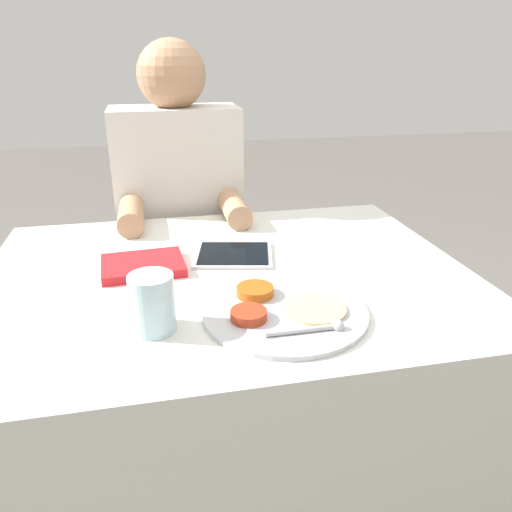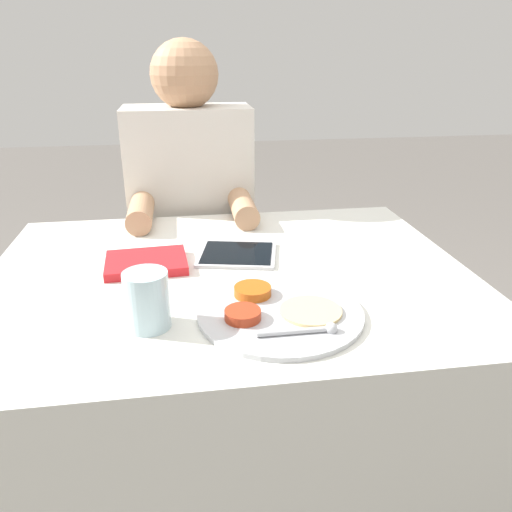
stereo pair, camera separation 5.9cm
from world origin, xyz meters
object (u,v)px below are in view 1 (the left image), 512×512
(red_notebook, at_px, (143,266))
(drinking_glass, at_px, (152,303))
(tablet_device, at_px, (234,255))
(person_diner, at_px, (183,251))
(thali_tray, at_px, (283,310))

(red_notebook, xyz_separation_m, drinking_glass, (0.02, -0.27, 0.04))
(red_notebook, xyz_separation_m, tablet_device, (0.21, 0.03, -0.00))
(tablet_device, relative_size, drinking_glass, 2.01)
(red_notebook, relative_size, tablet_device, 0.89)
(tablet_device, distance_m, drinking_glass, 0.36)
(person_diner, bearing_deg, red_notebook, -103.14)
(red_notebook, distance_m, drinking_glass, 0.27)
(tablet_device, distance_m, person_diner, 0.50)
(drinking_glass, bearing_deg, tablet_device, 57.31)
(red_notebook, xyz_separation_m, person_diner, (0.12, 0.50, -0.17))
(thali_tray, bearing_deg, tablet_device, 98.24)
(thali_tray, height_order, tablet_device, thali_tray)
(tablet_device, xyz_separation_m, drinking_glass, (-0.19, -0.30, 0.05))
(person_diner, xyz_separation_m, drinking_glass, (-0.10, -0.77, 0.22))
(thali_tray, distance_m, tablet_device, 0.30)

